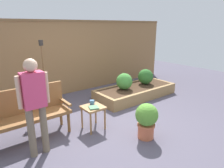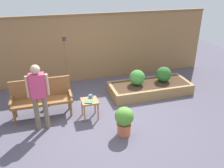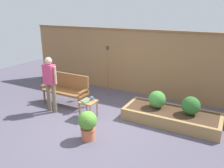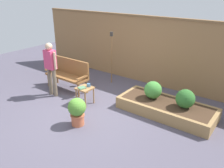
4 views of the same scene
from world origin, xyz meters
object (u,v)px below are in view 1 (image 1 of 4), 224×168
at_px(shrub_near_bench, 124,81).
at_px(side_table, 93,110).
at_px(tiki_torch, 43,62).
at_px(book_on_table, 94,107).
at_px(garden_bench, 27,110).
at_px(potted_boxwood, 146,119).
at_px(person_by_bench, 34,100).
at_px(shrub_far_corner, 146,77).
at_px(cup_on_table, 92,102).

bearing_deg(shrub_near_bench, side_table, -151.40).
distance_m(side_table, tiki_torch, 1.84).
bearing_deg(book_on_table, garden_bench, 173.84).
bearing_deg(potted_boxwood, book_on_table, 127.17).
distance_m(side_table, book_on_table, 0.12).
relative_size(garden_bench, tiki_torch, 0.86).
xyz_separation_m(garden_bench, tiki_torch, (0.77, 1.17, 0.61)).
bearing_deg(person_by_bench, garden_bench, 87.36).
xyz_separation_m(tiki_torch, person_by_bench, (-0.79, -1.80, -0.22)).
distance_m(potted_boxwood, shrub_far_corner, 2.54).
distance_m(cup_on_table, potted_boxwood, 1.13).
bearing_deg(shrub_far_corner, book_on_table, -159.21).
bearing_deg(book_on_table, potted_boxwood, -32.03).
height_order(cup_on_table, tiki_torch, tiki_torch).
height_order(shrub_far_corner, person_by_bench, person_by_bench).
xyz_separation_m(garden_bench, side_table, (1.10, -0.47, -0.15)).
relative_size(side_table, potted_boxwood, 0.72).
xyz_separation_m(garden_bench, potted_boxwood, (1.68, -1.35, -0.16)).
bearing_deg(person_by_bench, book_on_table, 4.03).
bearing_deg(potted_boxwood, tiki_torch, 109.92).
relative_size(cup_on_table, tiki_torch, 0.08).
relative_size(garden_bench, shrub_far_corner, 3.17).
bearing_deg(shrub_far_corner, tiki_torch, 164.15).
xyz_separation_m(side_table, shrub_near_bench, (1.58, 0.86, 0.13)).
bearing_deg(shrub_near_bench, cup_on_table, -153.82).
height_order(side_table, potted_boxwood, potted_boxwood).
xyz_separation_m(book_on_table, person_by_bench, (-1.10, -0.08, 0.44)).
height_order(book_on_table, tiki_torch, tiki_torch).
xyz_separation_m(cup_on_table, book_on_table, (-0.08, -0.18, -0.03)).
bearing_deg(book_on_table, shrub_far_corner, 41.60).
distance_m(shrub_near_bench, person_by_bench, 2.92).
bearing_deg(shrub_near_bench, potted_boxwood, -119.88).
xyz_separation_m(shrub_near_bench, tiki_torch, (-1.91, 0.79, 0.63)).
bearing_deg(shrub_near_bench, shrub_far_corner, 0.00).
height_order(book_on_table, shrub_near_bench, shrub_near_bench).
xyz_separation_m(cup_on_table, shrub_near_bench, (1.53, 0.75, 0.00)).
xyz_separation_m(potted_boxwood, person_by_bench, (-1.71, 0.73, 0.55)).
distance_m(garden_bench, side_table, 1.21).
relative_size(potted_boxwood, tiki_torch, 0.40).
height_order(potted_boxwood, tiki_torch, tiki_torch).
xyz_separation_m(side_table, book_on_table, (-0.03, -0.07, 0.10)).
xyz_separation_m(potted_boxwood, shrub_far_corner, (1.85, 1.74, 0.15)).
bearing_deg(shrub_far_corner, potted_boxwood, -136.75).
xyz_separation_m(garden_bench, person_by_bench, (-0.03, -0.62, 0.39)).
relative_size(tiki_torch, person_by_bench, 1.08).
bearing_deg(cup_on_table, potted_boxwood, -61.69).
bearing_deg(tiki_torch, book_on_table, -79.97).
relative_size(side_table, person_by_bench, 0.31).
bearing_deg(cup_on_table, garden_bench, 162.47).
distance_m(cup_on_table, shrub_far_corner, 2.50).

